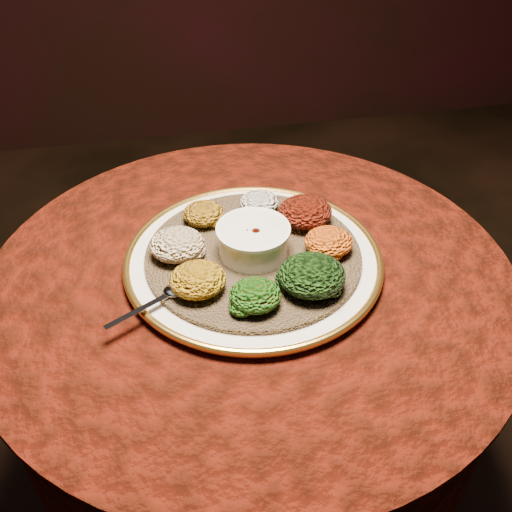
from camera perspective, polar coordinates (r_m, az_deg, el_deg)
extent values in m
plane|color=black|center=(1.61, -0.39, -21.65)|extent=(4.00, 4.00, 0.00)
cylinder|color=black|center=(1.59, -0.39, -21.29)|extent=(0.44, 0.44, 0.04)
cylinder|color=black|center=(1.32, -0.45, -14.45)|extent=(0.12, 0.12, 0.68)
cylinder|color=black|center=(1.06, -0.55, -2.79)|extent=(0.80, 0.80, 0.04)
cylinder|color=#3E0D05|center=(1.16, -0.51, -8.13)|extent=(0.93, 0.93, 0.34)
cylinder|color=#3E0D05|center=(1.04, -0.56, -1.68)|extent=(0.96, 0.96, 0.01)
cylinder|color=white|center=(1.04, -0.27, -0.45)|extent=(0.58, 0.58, 0.02)
torus|color=gold|center=(1.04, -0.28, -0.15)|extent=(0.47, 0.47, 0.01)
cylinder|color=brown|center=(1.03, -0.28, 0.15)|extent=(0.52, 0.52, 0.01)
cylinder|color=white|center=(1.01, -0.28, 1.58)|extent=(0.12, 0.12, 0.05)
cylinder|color=white|center=(1.00, -0.29, 2.69)|extent=(0.13, 0.13, 0.01)
cylinder|color=#4F1103|center=(1.00, -0.29, 2.32)|extent=(0.10, 0.10, 0.01)
ellipsoid|color=silver|center=(0.95, -7.90, -3.38)|extent=(0.05, 0.03, 0.01)
cube|color=silver|center=(0.93, -11.47, -5.27)|extent=(0.12, 0.07, 0.00)
ellipsoid|color=beige|center=(1.13, 0.32, 5.40)|extent=(0.08, 0.07, 0.04)
ellipsoid|color=black|center=(1.09, 4.92, 4.43)|extent=(0.10, 0.10, 0.05)
ellipsoid|color=#A96C0E|center=(1.03, 7.27, 1.42)|extent=(0.09, 0.08, 0.04)
ellipsoid|color=black|center=(0.94, 5.60, -1.92)|extent=(0.11, 0.11, 0.05)
ellipsoid|color=#982C09|center=(0.91, -0.08, -3.94)|extent=(0.08, 0.08, 0.04)
ellipsoid|color=#A3770E|center=(0.94, -5.84, -2.37)|extent=(0.09, 0.09, 0.05)
ellipsoid|color=maroon|center=(1.02, -7.90, 1.16)|extent=(0.10, 0.09, 0.05)
ellipsoid|color=#A26B13|center=(1.10, -5.27, 4.27)|extent=(0.08, 0.08, 0.04)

